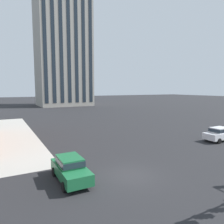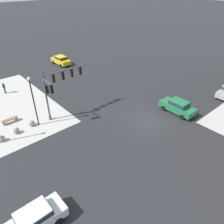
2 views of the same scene
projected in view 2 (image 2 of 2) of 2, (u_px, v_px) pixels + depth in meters
ground_plane at (147, 121)px, 25.24m from camera, size 320.00×320.00×0.00m
traffic_signal_main at (57, 85)px, 23.93m from camera, size 5.56×2.09×6.17m
bollard_sphere_curb_a at (32, 123)px, 24.20m from camera, size 0.68×0.68×0.68m
bollard_sphere_curb_b at (16, 131)px, 23.04m from camera, size 0.68×0.68×0.68m
bollard_sphere_curb_c at (1, 138)px, 21.92m from camera, size 0.68×0.68×0.68m
bench_near_signal at (10, 120)px, 24.75m from camera, size 1.80×0.49×0.49m
pedestrian_walking_east at (4, 87)px, 30.69m from camera, size 0.26×0.54×1.74m
street_lamp_corner_near at (33, 97)px, 22.61m from camera, size 0.36×0.36×5.86m
car_main_northbound_near at (33, 220)px, 13.95m from camera, size 4.41×1.91×1.68m
car_main_southbound_near at (61, 60)px, 41.05m from camera, size 2.05×4.48×1.68m
car_main_southbound_far at (178, 106)px, 26.29m from camera, size 1.90×4.41×1.68m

